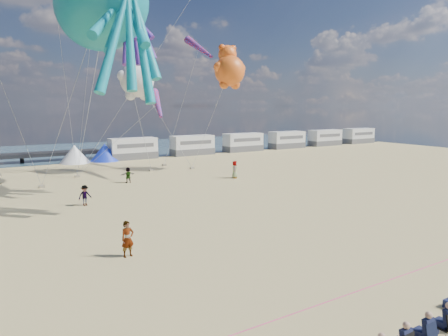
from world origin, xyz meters
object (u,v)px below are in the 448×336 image
(motorhome_3, at_px, (287,140))
(motorhome_5, at_px, (359,136))
(motorhome_2, at_px, (243,142))
(sandbag_d, at_px, (164,165))
(windsock_mid, at_px, (199,48))
(motorhome_4, at_px, (325,138))
(standing_person, at_px, (128,239))
(tent_blue, at_px, (105,152))
(kite_octopus_purple, at_px, (113,11))
(motorhome_0, at_px, (133,149))
(kite_octopus_teal, at_px, (101,5))
(kite_teddy_orange, at_px, (230,71))
(sandbag_b, at_px, (151,170))
(motorhome_1, at_px, (192,145))
(windsock_right, at_px, (157,104))
(sandbag_a, at_px, (42,187))
(beachgoer_2, at_px, (85,195))
(sandbag_e, at_px, (77,176))
(spectator_row, at_px, (424,330))
(beachgoer_4, at_px, (128,175))
(kite_panda, at_px, (137,80))
(tent_white, at_px, (75,154))
(sandbag_c, at_px, (192,168))
(beachgoer_0, at_px, (235,169))

(motorhome_3, xyz_separation_m, motorhome_5, (19.00, 0.00, 0.00))
(motorhome_2, relative_size, sandbag_d, 13.20)
(sandbag_d, bearing_deg, windsock_mid, -31.99)
(motorhome_4, xyz_separation_m, standing_person, (-50.55, -36.34, -0.58))
(tent_blue, xyz_separation_m, kite_octopus_purple, (-3.12, -17.18, 14.97))
(motorhome_4, distance_m, tent_blue, 42.00)
(motorhome_0, xyz_separation_m, kite_octopus_teal, (-9.44, -21.72, 13.94))
(kite_octopus_purple, bearing_deg, kite_teddy_orange, -9.33)
(sandbag_b, relative_size, kite_octopus_teal, 0.04)
(motorhome_5, height_order, tent_blue, motorhome_5)
(motorhome_1, xyz_separation_m, kite_octopus_teal, (-18.94, -21.72, 13.94))
(windsock_right, bearing_deg, sandbag_a, -163.20)
(motorhome_2, bearing_deg, beachgoer_2, -141.75)
(sandbag_e, xyz_separation_m, kite_teddy_orange, (16.61, -4.05, 11.39))
(spectator_row, distance_m, beachgoer_2, 24.72)
(sandbag_d, bearing_deg, kite_teddy_orange, -52.51)
(beachgoer_4, distance_m, sandbag_d, 11.56)
(motorhome_4, bearing_deg, kite_octopus_purple, -159.16)
(kite_octopus_purple, height_order, kite_panda, kite_octopus_purple)
(tent_white, relative_size, kite_octopus_purple, 0.38)
(motorhome_0, relative_size, beachgoer_4, 4.26)
(motorhome_5, bearing_deg, kite_panda, -167.02)
(motorhome_0, height_order, sandbag_b, motorhome_0)
(motorhome_0, relative_size, kite_octopus_teal, 0.48)
(beachgoer_2, xyz_separation_m, beachgoer_4, (5.71, 7.26, -0.01))
(beachgoer_4, xyz_separation_m, sandbag_b, (4.53, 5.50, -0.67))
(motorhome_2, distance_m, kite_octopus_purple, 34.53)
(tent_blue, xyz_separation_m, windsock_right, (1.86, -14.96, 6.54))
(motorhome_4, relative_size, windsock_mid, 1.04)
(motorhome_5, height_order, sandbag_a, motorhome_5)
(motorhome_5, relative_size, sandbag_b, 13.20)
(standing_person, relative_size, sandbag_d, 3.69)
(motorhome_1, relative_size, kite_octopus_purple, 0.62)
(kite_octopus_teal, bearing_deg, beachgoer_2, -118.14)
(motorhome_0, bearing_deg, sandbag_e, -131.24)
(motorhome_3, relative_size, spectator_row, 1.08)
(tent_white, height_order, beachgoer_4, tent_white)
(sandbag_c, xyz_separation_m, kite_panda, (-6.20, 0.96, 10.24))
(kite_panda, distance_m, kite_teddy_orange, 10.51)
(windsock_mid, bearing_deg, kite_octopus_purple, -154.74)
(windsock_right, bearing_deg, kite_teddy_orange, 11.20)
(motorhome_2, xyz_separation_m, kite_octopus_teal, (-28.44, -21.72, 13.94))
(sandbag_c, bearing_deg, beachgoer_0, -82.58)
(tent_white, height_order, tent_blue, same)
(motorhome_3, height_order, beachgoer_4, motorhome_3)
(motorhome_3, relative_size, standing_person, 3.58)
(beachgoer_2, relative_size, kite_octopus_purple, 0.15)
(tent_blue, bearing_deg, motorhome_1, 0.00)
(motorhome_0, distance_m, motorhome_3, 28.50)
(kite_panda, bearing_deg, windsock_mid, 17.49)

